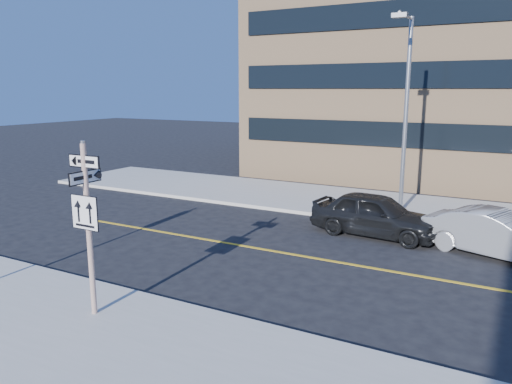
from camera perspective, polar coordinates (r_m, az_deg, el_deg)
The scene contains 6 objects.
ground at distance 14.38m, azimuth -10.58°, elevation -10.22°, with size 120.00×120.00×0.00m, color black.
sign_pole at distance 11.90m, azimuth -18.69°, elevation -2.95°, with size 0.92×0.92×4.06m.
parked_car_a at distance 18.83m, azimuth 13.49°, elevation -2.51°, with size 4.71×1.90×1.60m, color black.
parked_car_b at distance 17.84m, azimuth 25.80°, elevation -4.36°, with size 4.52×1.58×1.49m, color gray.
streetlight_a at distance 21.50m, azimuth 16.69°, elevation 9.71°, with size 0.55×2.25×8.00m.
building_brick at distance 36.04m, azimuth 18.95°, elevation 16.95°, with size 18.00×18.00×18.00m, color tan.
Camera 1 is at (8.59, -10.24, 5.32)m, focal length 35.00 mm.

